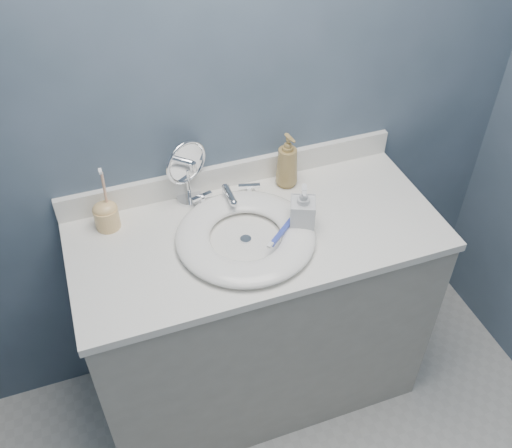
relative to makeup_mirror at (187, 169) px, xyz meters
name	(u,v)px	position (x,y,z in m)	size (l,w,h in m)	color
back_wall	(229,104)	(0.17, 0.04, 0.19)	(2.20, 0.02, 2.40)	#405160
vanity_cabinet	(257,318)	(0.17, -0.23, -0.59)	(1.20, 0.55, 0.85)	#A4A196
countertop	(257,234)	(0.17, -0.23, -0.15)	(1.22, 0.57, 0.03)	white
backsplash	(232,174)	(0.17, 0.03, -0.09)	(1.22, 0.02, 0.09)	white
basin	(246,236)	(0.12, -0.26, -0.11)	(0.45, 0.45, 0.04)	white
drain	(246,239)	(0.12, -0.26, -0.13)	(0.04, 0.04, 0.01)	silver
faucet	(227,197)	(0.12, -0.06, -0.10)	(0.25, 0.13, 0.07)	silver
makeup_mirror	(187,169)	(0.00, 0.00, 0.00)	(0.15, 0.09, 0.24)	silver
soap_bottle_amber	(287,160)	(0.35, -0.03, -0.03)	(0.08, 0.08, 0.21)	olive
soap_bottle_clear	(303,209)	(0.31, -0.27, -0.04)	(0.08, 0.08, 0.18)	silver
toothbrush_holder	(106,214)	(-0.29, -0.05, -0.08)	(0.08, 0.08, 0.23)	#EABC75
toothbrush_lying	(282,232)	(0.22, -0.31, -0.09)	(0.14, 0.12, 0.02)	#3142AF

